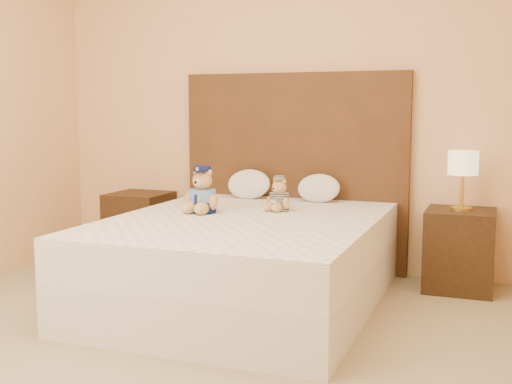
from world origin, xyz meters
TOP-DOWN VIEW (x-y plane):
  - ground at (0.00, 0.00)m, footprint 4.00×4.50m
  - bed at (0.00, 1.20)m, footprint 1.60×2.00m
  - headboard at (0.00, 2.21)m, footprint 1.75×0.08m
  - nightstand_left at (-1.25, 2.00)m, footprint 0.45×0.45m
  - nightstand_right at (1.25, 2.00)m, footprint 0.45×0.45m
  - lamp at (1.25, 2.00)m, footprint 0.20×0.20m
  - teddy_police at (-0.34, 1.29)m, footprint 0.30×0.29m
  - teddy_prisoner at (0.11, 1.54)m, footprint 0.26×0.25m
  - pillow_left at (-0.30, 2.03)m, footprint 0.34×0.22m
  - pillow_right at (0.25, 2.03)m, footprint 0.32×0.20m

SIDE VIEW (x-z plane):
  - ground at x=0.00m, z-range 0.00..0.00m
  - nightstand_left at x=-1.25m, z-range 0.00..0.55m
  - nightstand_right at x=1.25m, z-range 0.00..0.55m
  - bed at x=0.00m, z-range 0.00..0.55m
  - teddy_prisoner at x=0.11m, z-range 0.55..0.77m
  - pillow_right at x=0.25m, z-range 0.55..0.77m
  - pillow_left at x=-0.30m, z-range 0.55..0.79m
  - teddy_police at x=-0.34m, z-range 0.55..0.86m
  - headboard at x=0.00m, z-range 0.00..1.50m
  - lamp at x=1.25m, z-range 0.65..1.05m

